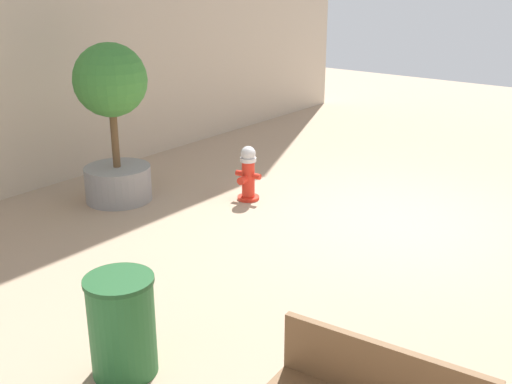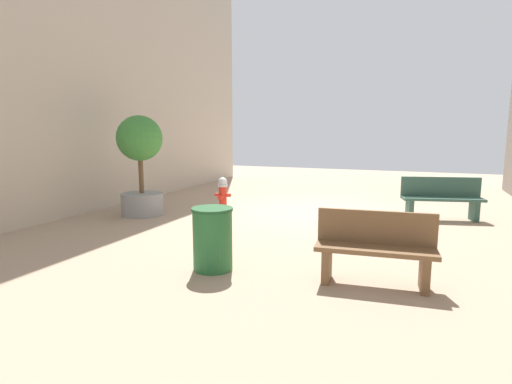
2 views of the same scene
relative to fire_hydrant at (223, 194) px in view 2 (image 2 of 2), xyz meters
name	(u,v)px [view 2 (image 2 of 2)]	position (x,y,z in m)	size (l,w,h in m)	color
ground_plane	(312,212)	(-2.15, -0.58, -0.42)	(23.40, 23.40, 0.00)	tan
fire_hydrant	(223,194)	(0.00, 0.00, 0.00)	(0.42, 0.40, 0.84)	red
bench_near	(441,197)	(-5.05, -0.90, 0.08)	(1.78, 0.85, 0.95)	#33594C
bench_far	(375,248)	(-4.05, 3.72, 0.07)	(1.54, 0.58, 0.95)	brown
planter_tree	(140,158)	(1.53, 1.21, 0.93)	(1.06, 1.06, 2.34)	gray
trash_bin	(213,239)	(-1.84, 4.00, 0.04)	(0.59, 0.59, 0.90)	#266633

